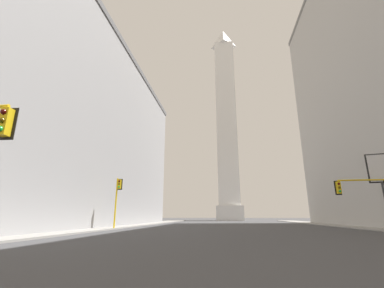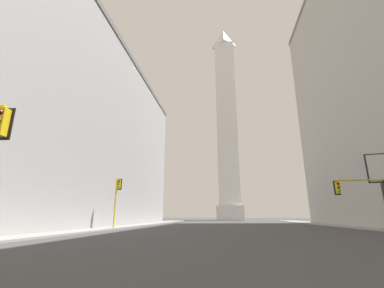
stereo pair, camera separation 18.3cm
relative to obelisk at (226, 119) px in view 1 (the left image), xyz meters
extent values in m
cube|color=gray|center=(-16.54, -56.06, -35.27)|extent=(5.00, 105.11, 0.15)
cube|color=#9E9EA0|center=(-31.72, -53.15, -21.45)|extent=(30.00, 58.23, 27.78)
cube|color=slate|center=(-31.72, -53.15, -7.11)|extent=(30.30, 58.82, 0.90)
cube|color=silver|center=(0.00, 0.00, -33.03)|extent=(8.70, 8.70, 4.63)
cube|color=white|center=(0.00, 0.00, -0.33)|extent=(6.96, 6.96, 60.76)
pyramid|color=white|center=(0.00, 0.00, 33.87)|extent=(6.96, 6.96, 7.65)
cube|color=yellow|center=(-9.64, -79.44, -30.36)|extent=(0.35, 0.35, 1.10)
cube|color=black|center=(-9.64, -79.26, -30.36)|extent=(0.58, 0.05, 1.32)
sphere|color=#410907|center=(-9.63, -79.63, -30.02)|extent=(0.22, 0.22, 0.22)
sphere|color=#483506|center=(-9.63, -79.63, -30.36)|extent=(0.22, 0.22, 0.22)
sphere|color=green|center=(-9.63, -79.63, -30.70)|extent=(0.22, 0.22, 0.22)
cylinder|color=yellow|center=(-14.31, -57.85, -32.39)|extent=(0.18, 0.18, 5.92)
cylinder|color=#262626|center=(-14.31, -57.85, -35.29)|extent=(0.40, 0.40, 0.10)
cube|color=yellow|center=(-14.02, -57.85, -30.13)|extent=(0.36, 0.36, 1.10)
cube|color=black|center=(-14.03, -57.67, -30.13)|extent=(0.58, 0.07, 1.32)
sphere|color=#410907|center=(-14.01, -58.04, -29.79)|extent=(0.22, 0.22, 0.22)
sphere|color=#483506|center=(-14.01, -58.04, -30.13)|extent=(0.22, 0.22, 0.22)
sphere|color=green|center=(-14.01, -58.04, -30.47)|extent=(0.22, 0.22, 0.22)
cylinder|color=yellow|center=(11.44, -62.14, -30.63)|extent=(4.60, 0.14, 0.14)
cube|color=yellow|center=(9.14, -62.14, -31.30)|extent=(0.34, 0.34, 1.10)
cube|color=black|center=(9.14, -61.96, -31.30)|extent=(0.58, 0.04, 1.32)
sphere|color=#410907|center=(9.14, -62.33, -30.96)|extent=(0.22, 0.22, 0.22)
sphere|color=#483506|center=(9.14, -62.33, -31.30)|extent=(0.22, 0.22, 0.22)
sphere|color=green|center=(9.14, -62.33, -31.64)|extent=(0.22, 0.22, 0.22)
camera|label=1|loc=(-1.37, -87.71, -33.82)|focal=24.00mm
camera|label=2|loc=(-1.19, -87.68, -33.82)|focal=24.00mm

